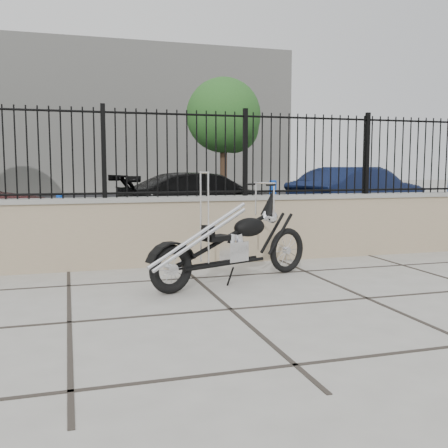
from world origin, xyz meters
TOP-DOWN VIEW (x-y plane):
  - ground_plane at (0.00, 0.00)m, footprint 90.00×90.00m
  - parking_lot at (0.00, 12.50)m, footprint 30.00×30.00m
  - retaining_wall at (0.00, 2.50)m, footprint 14.00×0.36m
  - iron_fence at (0.00, 2.50)m, footprint 14.00×0.08m
  - background_building at (0.00, 26.50)m, footprint 22.00×6.00m
  - chopper_motorcycle at (0.36, 1.13)m, footprint 2.23×1.23m
  - car_black at (1.67, 7.28)m, footprint 4.58×2.57m
  - car_blue at (5.91, 7.52)m, footprint 4.43×2.91m
  - bollard_a at (-1.62, 4.79)m, footprint 0.13×0.13m
  - bollard_b at (2.28, 4.59)m, footprint 0.16×0.16m
  - tree_right at (4.80, 16.34)m, footprint 3.09×3.09m

SIDE VIEW (x-z plane):
  - ground_plane at x=0.00m, z-range 0.00..0.00m
  - parking_lot at x=0.00m, z-range 0.00..0.00m
  - bollard_a at x=-1.62m, z-range 0.00..0.91m
  - retaining_wall at x=0.00m, z-range 0.00..0.96m
  - bollard_b at x=2.28m, z-range 0.00..1.13m
  - car_black at x=1.67m, z-range 0.00..1.25m
  - chopper_motorcycle at x=0.36m, z-range 0.00..1.35m
  - car_blue at x=5.91m, z-range 0.00..1.38m
  - iron_fence at x=0.00m, z-range 0.96..2.16m
  - tree_right at x=4.80m, z-range 1.04..6.25m
  - background_building at x=0.00m, z-range 0.00..8.00m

